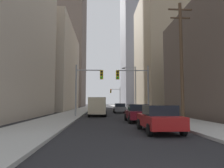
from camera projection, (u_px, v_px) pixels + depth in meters
The scene contains 16 objects.
sidewalk_left at pixel (84, 109), 52.22m from camera, with size 3.77×160.00×0.15m, color #9E9E99.
sidewalk_right at pixel (127, 109), 52.82m from camera, with size 3.77×160.00×0.15m, color #9E9E99.
cargo_van_beige at pixel (98, 106), 25.70m from camera, with size 2.16×5.25×2.26m.
sedan_red at pixel (159, 119), 11.78m from camera, with size 1.95×4.22×1.52m.
sedan_maroon at pixel (138, 113), 17.96m from camera, with size 1.95×4.21×1.52m.
sedan_green at pixel (98, 108), 33.03m from camera, with size 1.96×4.27×1.52m.
sedan_grey at pixel (120, 108), 33.30m from camera, with size 1.95×4.23×1.52m.
traffic_signal_near_left at pixel (88, 82), 23.96m from camera, with size 3.20×0.44×6.00m.
traffic_signal_near_right at pixel (134, 82), 24.26m from camera, with size 3.87×0.44×6.00m.
traffic_signal_far_right at pixel (116, 94), 59.21m from camera, with size 2.93×0.44×6.00m.
utility_pole_right at pixel (181, 58), 18.66m from camera, with size 2.20×0.28×10.75m.
street_lamp_right at pixel (133, 85), 33.65m from camera, with size 2.29×0.32×7.50m.
building_left_mid_office at pixel (42, 69), 47.61m from camera, with size 14.17×24.30×18.63m, color #B7A893.
building_left_far_tower at pixel (66, 32), 91.32m from camera, with size 15.96×24.36×65.16m, color #66564C.
building_right_mid_block at pixel (181, 53), 49.62m from camera, with size 19.58×19.64×26.81m, color tan.
building_right_far_highrise at pixel (146, 37), 96.09m from camera, with size 21.54×22.98×63.63m, color #93939E.
Camera 1 is at (-1.38, -2.87, 1.68)m, focal length 33.42 mm.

